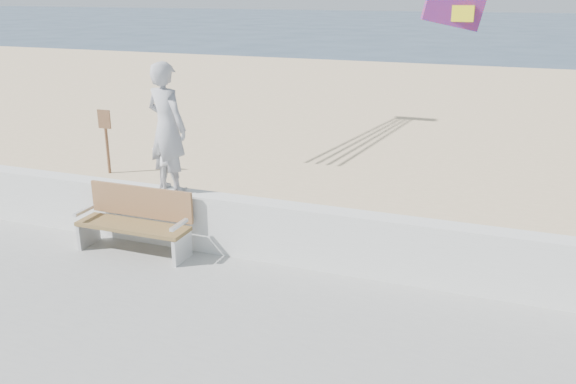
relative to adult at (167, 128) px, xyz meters
name	(u,v)px	position (x,y,z in m)	size (l,w,h in m)	color
ground	(222,337)	(1.84, -2.00, -2.08)	(220.00, 220.00, 0.00)	#2A3F55
sand	(380,155)	(1.84, 7.00, -2.04)	(90.00, 40.00, 0.08)	beige
seawall	(280,232)	(1.84, 0.00, -1.45)	(30.00, 0.35, 0.90)	silver
adult	(167,128)	(0.00, 0.00, 0.00)	(0.73, 0.48, 2.00)	#A2A2A8
child	(168,155)	(-0.01, 0.00, -0.43)	(0.55, 0.43, 1.13)	white
bench	(136,220)	(-0.38, -0.45, -1.39)	(1.80, 0.57, 1.00)	olive
parafoil_kite	(455,10)	(3.94, 1.60, 1.71)	(0.92, 0.46, 0.61)	red
sign	(106,136)	(-3.58, 3.18, -1.13)	(0.32, 0.07, 1.46)	brown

